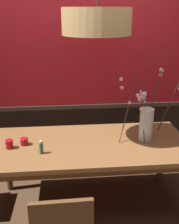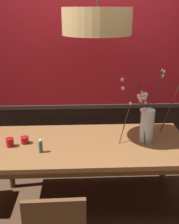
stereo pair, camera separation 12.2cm
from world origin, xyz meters
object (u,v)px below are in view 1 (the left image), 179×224
at_px(vase_with_blossoms, 147,120).
at_px(pendant_lamp, 97,21).
at_px(chair_far_side_right, 108,129).
at_px(condiment_bottle, 41,148).
at_px(chair_far_side_left, 63,130).
at_px(candle_holder_nearer_center, 24,141).
at_px(dining_table, 90,150).
at_px(candle_holder_nearer_edge, 9,144).

xyz_separation_m(vase_with_blossoms, pendant_lamp, (-0.53, 0.02, 0.95)).
bearing_deg(pendant_lamp, chair_far_side_right, 72.17).
relative_size(chair_far_side_right, condiment_bottle, 6.99).
bearing_deg(pendant_lamp, condiment_bottle, -157.22).
height_order(chair_far_side_left, candle_holder_nearer_center, chair_far_side_left).
bearing_deg(pendant_lamp, chair_far_side_left, 112.87).
relative_size(candle_holder_nearer_center, pendant_lamp, 0.08).
bearing_deg(dining_table, candle_holder_nearer_edge, -177.38).
relative_size(candle_holder_nearer_edge, condiment_bottle, 0.68).
distance_m(candle_holder_nearer_center, candle_holder_nearer_edge, 0.15).
bearing_deg(dining_table, vase_with_blossoms, 3.34).
bearing_deg(pendant_lamp, dining_table, -140.82).
bearing_deg(candle_holder_nearer_edge, vase_with_blossoms, 2.93).
height_order(dining_table, condiment_bottle, condiment_bottle).
distance_m(chair_far_side_right, condiment_bottle, 1.36).
xyz_separation_m(chair_far_side_left, condiment_bottle, (-0.20, -1.03, 0.28)).
xyz_separation_m(chair_far_side_left, candle_holder_nearer_edge, (-0.51, -0.89, 0.27)).
relative_size(vase_with_blossoms, candle_holder_nearer_center, 9.32).
distance_m(candle_holder_nearer_center, pendant_lamp, 1.34).
height_order(chair_far_side_right, condiment_bottle, chair_far_side_right).
height_order(candle_holder_nearer_center, pendant_lamp, pendant_lamp).
relative_size(dining_table, chair_far_side_left, 2.10).
bearing_deg(condiment_bottle, candle_holder_nearer_center, 133.10).
xyz_separation_m(chair_far_side_right, candle_holder_nearer_center, (-0.99, -0.86, 0.29)).
height_order(dining_table, candle_holder_nearer_center, candle_holder_nearer_center).
bearing_deg(chair_far_side_left, condiment_bottle, -100.89).
bearing_deg(vase_with_blossoms, candle_holder_nearer_edge, -177.07).
relative_size(chair_far_side_right, vase_with_blossoms, 1.18).
xyz_separation_m(dining_table, vase_with_blossoms, (0.59, 0.03, 0.30)).
height_order(dining_table, pendant_lamp, pendant_lamp).
bearing_deg(chair_far_side_left, candle_holder_nearer_edge, -119.82).
bearing_deg(candle_holder_nearer_center, chair_far_side_left, 65.51).
bearing_deg(pendant_lamp, candle_holder_nearer_center, -177.54).
bearing_deg(chair_far_side_left, chair_far_side_right, 2.67).
bearing_deg(chair_far_side_right, candle_holder_nearer_edge, -140.49).
xyz_separation_m(chair_far_side_left, vase_with_blossoms, (0.86, -0.82, 0.44)).
bearing_deg(candle_holder_nearer_edge, dining_table, 2.62).
bearing_deg(candle_holder_nearer_edge, condiment_bottle, -23.00).
bearing_deg(vase_with_blossoms, chair_far_side_left, 136.39).
bearing_deg(candle_holder_nearer_center, vase_with_blossoms, 0.45).
relative_size(chair_far_side_right, pendant_lamp, 0.90).
bearing_deg(candle_holder_nearer_edge, chair_far_side_right, 39.51).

